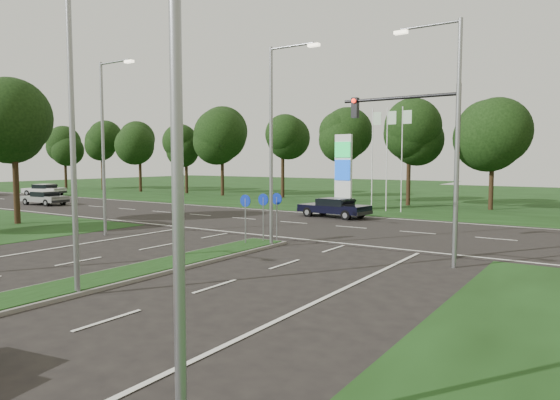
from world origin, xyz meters
The scene contains 15 objects.
verge_far centered at (0.00, 55.00, 0.00)m, with size 160.00×50.00×0.02m, color black.
cross_road centered at (0.00, 24.00, 0.00)m, with size 160.00×12.00×0.02m, color black.
streetlight_median_near centered at (1.00, 6.00, 5.08)m, with size 2.53×0.22×9.00m.
streetlight_median_far centered at (1.00, 16.00, 5.08)m, with size 2.53×0.22×9.00m.
streetlight_left_far centered at (-8.30, 14.00, 5.08)m, with size 2.53×0.22×9.00m.
streetlight_right_far centered at (8.80, 16.00, 5.08)m, with size 2.53×0.22×9.00m.
streetlight_right_near centered at (8.80, 2.00, 5.08)m, with size 2.53×0.22×9.00m.
traffic_signal centered at (7.19, 18.00, 4.65)m, with size 5.10×0.42×7.00m.
median_signs centered at (0.00, 16.40, 1.71)m, with size 1.16×1.76×2.38m.
gas_pylon centered at (-3.79, 33.05, 3.20)m, with size 5.80×1.26×8.00m.
tree_left_far centered at (-17.90, 13.93, 6.11)m, with size 5.20×5.20×8.86m.
treeline_far centered at (0.10, 39.93, 6.83)m, with size 6.00×6.00×9.90m.
navy_sedan centered at (-2.19, 28.00, 0.72)m, with size 5.09×2.55×1.34m.
far_car_a centered at (-28.01, 22.38, 0.66)m, with size 4.42×2.21×1.23m.
far_car_b centered at (-39.08, 29.01, 0.71)m, with size 4.93×3.06×1.32m.
Camera 1 is at (13.70, -2.66, 3.95)m, focal length 32.00 mm.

